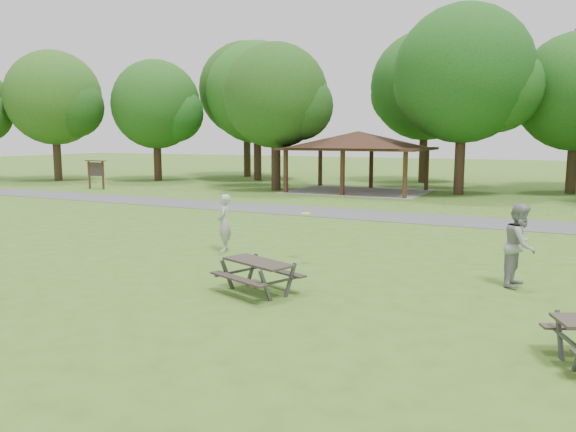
{
  "coord_description": "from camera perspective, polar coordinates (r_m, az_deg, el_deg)",
  "views": [
    {
      "loc": [
        7.64,
        -9.45,
        3.43
      ],
      "look_at": [
        1.0,
        4.0,
        1.3
      ],
      "focal_mm": 35.0,
      "sensor_mm": 36.0,
      "label": 1
    }
  ],
  "objects": [
    {
      "name": "ground",
      "position": [
        12.63,
        -12.31,
        -7.87
      ],
      "size": [
        160.0,
        160.0,
        0.0
      ],
      "primitive_type": "plane",
      "color": "#3C641C",
      "rests_on": "ground"
    },
    {
      "name": "asphalt_path",
      "position": [
        24.9,
        8.15,
        0.11
      ],
      "size": [
        120.0,
        3.2,
        0.02
      ],
      "primitive_type": "cube",
      "color": "#4C4D4F",
      "rests_on": "ground"
    },
    {
      "name": "pavilion",
      "position": [
        35.42,
        7.15,
        7.43
      ],
      "size": [
        8.6,
        7.01,
        3.76
      ],
      "color": "#3C2315",
      "rests_on": "ground"
    },
    {
      "name": "notice_board",
      "position": [
        39.02,
        -18.95,
        4.54
      ],
      "size": [
        1.6,
        0.3,
        1.88
      ],
      "color": "#3E2016",
      "rests_on": "ground"
    },
    {
      "name": "tree_row_a",
      "position": [
        47.56,
        -22.58,
        10.76
      ],
      "size": [
        7.56,
        7.2,
        9.97
      ],
      "color": "#322116",
      "rests_on": "ground"
    },
    {
      "name": "tree_row_b",
      "position": [
        45.21,
        -13.16,
        10.71
      ],
      "size": [
        7.14,
        6.8,
        9.28
      ],
      "color": "#2F1E15",
      "rests_on": "ground"
    },
    {
      "name": "tree_row_c",
      "position": [
        44.21,
        -3.02,
        12.11
      ],
      "size": [
        8.19,
        7.8,
        10.67
      ],
      "color": "black",
      "rests_on": "ground"
    },
    {
      "name": "tree_row_d",
      "position": [
        36.09,
        -1.12,
        11.8
      ],
      "size": [
        6.93,
        6.6,
        9.27
      ],
      "color": "black",
      "rests_on": "ground"
    },
    {
      "name": "tree_row_e",
      "position": [
        35.08,
        17.55,
        13.2
      ],
      "size": [
        8.4,
        8.0,
        11.02
      ],
      "color": "#331F16",
      "rests_on": "ground"
    },
    {
      "name": "tree_deep_a",
      "position": [
        48.77,
        -4.11,
        12.42
      ],
      "size": [
        8.4,
        8.0,
        11.38
      ],
      "color": "#322116",
      "rests_on": "ground"
    },
    {
      "name": "tree_deep_b",
      "position": [
        43.67,
        13.91,
        12.4
      ],
      "size": [
        8.4,
        8.0,
        11.13
      ],
      "color": "#321F16",
      "rests_on": "ground"
    },
    {
      "name": "picnic_table_middle",
      "position": [
        12.43,
        -3.06,
        -5.36
      ],
      "size": [
        2.08,
        1.88,
        0.74
      ],
      "color": "#2D2720",
      "rests_on": "ground"
    },
    {
      "name": "frisbee_in_flight",
      "position": [
        15.49,
        1.82,
        0.26
      ],
      "size": [
        0.34,
        0.34,
        0.02
      ],
      "color": "yellow",
      "rests_on": "ground"
    },
    {
      "name": "frisbee_thrower",
      "position": [
        16.99,
        -6.53,
        -0.68
      ],
      "size": [
        0.63,
        0.74,
        1.71
      ],
      "primitive_type": "imported",
      "rotation": [
        0.0,
        0.0,
        -1.15
      ],
      "color": "#AEAEB0",
      "rests_on": "ground"
    },
    {
      "name": "frisbee_catcher",
      "position": [
        13.95,
        22.51,
        -2.74
      ],
      "size": [
        0.86,
        1.03,
        1.92
      ],
      "primitive_type": "imported",
      "rotation": [
        0.0,
        0.0,
        1.42
      ],
      "color": "gray",
      "rests_on": "ground"
    }
  ]
}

